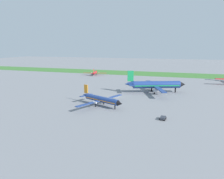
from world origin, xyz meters
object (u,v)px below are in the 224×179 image
Objects in this scene: airplane_foreground_turboprop at (101,99)px; airplane_taxiing_turboprop at (95,73)px; airplane_midfield_jet at (155,85)px; baggage_cart_near_gate at (163,118)px.

airplane_taxiing_turboprop is at bearing 137.12° from airplane_foreground_turboprop.
baggage_cart_near_gate is (6.72, -36.99, -3.22)m from airplane_midfield_jet.
airplane_midfield_jet is 1.64× the size of airplane_taxiing_turboprop.
airplane_midfield_jet reaches higher than baggage_cart_near_gate.
airplane_midfield_jet is 70.23m from airplane_taxiing_turboprop.
airplane_taxiing_turboprop is 6.79× the size of baggage_cart_near_gate.
airplane_midfield_jet is at bearing -147.56° from airplane_taxiing_turboprop.
airplane_midfield_jet reaches higher than airplane_taxiing_turboprop.
airplane_midfield_jet is 11.11× the size of baggage_cart_near_gate.
baggage_cart_near_gate is at bearing -160.07° from airplane_taxiing_turboprop.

